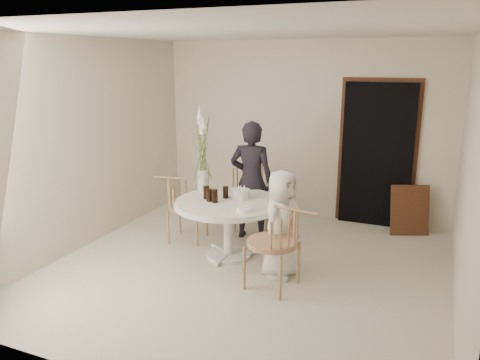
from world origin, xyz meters
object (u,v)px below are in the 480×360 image
at_px(birthday_cake, 241,194).
at_px(chair_right, 283,236).
at_px(chair_far, 250,183).
at_px(chair_left, 179,199).
at_px(girl, 252,181).
at_px(boy, 281,224).
at_px(table, 228,210).
at_px(flower_vase, 203,154).

bearing_deg(birthday_cake, chair_right, -42.59).
bearing_deg(chair_right, birthday_cake, -123.63).
distance_m(chair_far, chair_left, 1.16).
distance_m(chair_left, birthday_cake, 0.99).
distance_m(girl, boy, 1.23).
bearing_deg(table, boy, -17.87).
bearing_deg(flower_vase, boy, -22.36).
xyz_separation_m(boy, birthday_cake, (-0.67, 0.41, 0.17)).
relative_size(chair_far, chair_right, 1.04).
xyz_separation_m(chair_left, flower_vase, (0.38, -0.00, 0.66)).
bearing_deg(chair_left, birthday_cake, -104.67).
distance_m(chair_right, birthday_cake, 1.10).
relative_size(chair_right, birthday_cake, 4.07).
relative_size(girl, birthday_cake, 7.02).
relative_size(table, boy, 1.07).
bearing_deg(chair_far, flower_vase, -131.06).
relative_size(chair_far, boy, 0.79).
bearing_deg(birthday_cake, chair_far, 105.90).
bearing_deg(flower_vase, table, -28.93).
bearing_deg(flower_vase, girl, 41.76).
distance_m(chair_far, boy, 1.75).
bearing_deg(table, chair_left, 162.69).
xyz_separation_m(birthday_cake, flower_vase, (-0.58, 0.10, 0.45)).
distance_m(boy, birthday_cake, 0.80).
height_order(chair_left, birthday_cake, birthday_cake).
xyz_separation_m(chair_left, girl, (0.88, 0.45, 0.24)).
bearing_deg(chair_left, table, -115.61).
relative_size(table, chair_right, 1.41).
height_order(chair_right, birthday_cake, chair_right).
bearing_deg(chair_left, flower_vase, -98.74).
relative_size(chair_far, birthday_cake, 4.24).
height_order(girl, birthday_cake, girl).
relative_size(girl, flower_vase, 1.45).
height_order(table, girl, girl).
bearing_deg(table, birthday_cake, 59.03).
xyz_separation_m(table, birthday_cake, (0.10, 0.16, 0.17)).
relative_size(chair_left, flower_vase, 0.78).
height_order(chair_left, flower_vase, flower_vase).
relative_size(chair_far, girl, 0.60).
height_order(girl, boy, girl).
bearing_deg(birthday_cake, chair_left, 173.62).
bearing_deg(birthday_cake, flower_vase, 169.77).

